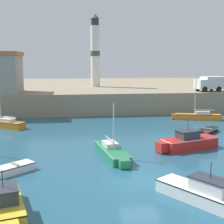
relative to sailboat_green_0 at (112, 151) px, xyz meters
The scene contains 12 objects.
ground_plane 5.28m from the sailboat_green_0, 77.59° to the right, with size 200.00×200.00×0.00m, color #235670.
quay_seawall 38.56m from the sailboat_green_0, 88.32° to the left, with size 120.00×40.00×3.08m, color gray.
sailboat_green_0 is the anchor object (origin of this frame).
motorboat_yellow_1 11.07m from the sailboat_green_0, 126.52° to the right, with size 2.79×5.06×2.38m.
sailboat_orange_2 16.88m from the sailboat_green_0, 130.90° to the left, with size 5.71×4.22×4.72m.
dinghy_black_3 13.31m from the sailboat_green_0, 32.25° to the left, with size 3.09×2.96×0.51m.
motorboat_red_5 6.92m from the sailboat_green_0, 10.95° to the left, with size 5.90×3.18×2.57m.
motorboat_white_6 9.85m from the sailboat_green_0, 66.51° to the right, with size 4.49×5.86×2.39m.
dinghy_white_7 7.73m from the sailboat_green_0, 159.40° to the right, with size 3.02×2.71×0.62m.
sailboat_orange_9 19.50m from the sailboat_green_0, 47.62° to the left, with size 6.33×2.67×5.69m.
lighthouse 32.73m from the sailboat_green_0, 87.94° to the left, with size 1.66×1.66×12.54m.
truck_on_quay 27.36m from the sailboat_green_0, 49.68° to the left, with size 4.55×2.69×2.20m.
Camera 1 is at (-4.30, -18.75, 7.56)m, focal length 50.00 mm.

